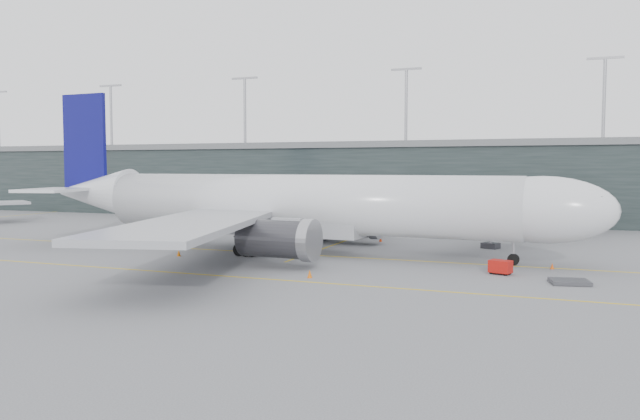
% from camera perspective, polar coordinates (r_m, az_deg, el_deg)
% --- Properties ---
extents(ground, '(320.00, 320.00, 0.00)m').
position_cam_1_polar(ground, '(79.46, -3.60, -3.56)').
color(ground, '#5B5A5F').
rests_on(ground, ground).
extents(taxiline_a, '(160.00, 0.25, 0.02)m').
position_cam_1_polar(taxiline_a, '(75.87, -4.85, -3.91)').
color(taxiline_a, gold).
rests_on(taxiline_a, ground).
extents(taxiline_b, '(160.00, 0.25, 0.02)m').
position_cam_1_polar(taxiline_b, '(62.00, -11.28, -5.76)').
color(taxiline_b, gold).
rests_on(taxiline_b, ground).
extents(taxiline_lead_main, '(0.25, 60.00, 0.02)m').
position_cam_1_polar(taxiline_lead_main, '(96.36, 4.03, -2.22)').
color(taxiline_lead_main, gold).
rests_on(taxiline_lead_main, ground).
extents(terminal, '(240.00, 36.00, 29.00)m').
position_cam_1_polar(terminal, '(133.79, 6.68, 2.77)').
color(terminal, black).
rests_on(terminal, ground).
extents(main_aircraft, '(73.50, 69.07, 20.62)m').
position_cam_1_polar(main_aircraft, '(75.52, -2.11, 0.47)').
color(main_aircraft, silver).
rests_on(main_aircraft, ground).
extents(jet_bridge, '(19.61, 43.60, 6.67)m').
position_cam_1_polar(jet_bridge, '(95.51, 17.98, 0.54)').
color(jet_bridge, '#27262B').
rests_on(jet_bridge, ground).
extents(gse_cart, '(2.34, 1.90, 1.38)m').
position_cam_1_polar(gse_cart, '(63.01, 16.17, -4.99)').
color(gse_cart, '#A8110C').
rests_on(gse_cart, ground).
extents(baggage_dolly, '(3.76, 3.25, 0.33)m').
position_cam_1_polar(baggage_dolly, '(60.09, 21.85, -6.10)').
color(baggage_dolly, '#37373C').
rests_on(baggage_dolly, ground).
extents(uld_a, '(2.82, 2.58, 2.08)m').
position_cam_1_polar(uld_a, '(89.78, -3.79, -1.98)').
color(uld_a, '#333338').
rests_on(uld_a, ground).
extents(uld_b, '(1.88, 1.55, 1.62)m').
position_cam_1_polar(uld_b, '(91.87, -2.83, -1.99)').
color(uld_b, '#333338').
rests_on(uld_b, ground).
extents(uld_c, '(2.19, 1.83, 1.84)m').
position_cam_1_polar(uld_c, '(87.87, -0.12, -2.19)').
color(uld_c, '#333338').
rests_on(uld_c, ground).
extents(cone_nose, '(0.39, 0.39, 0.62)m').
position_cam_1_polar(cone_nose, '(68.00, 20.46, -4.82)').
color(cone_nose, '#D94C0C').
rests_on(cone_nose, ground).
extents(cone_wing_stbd, '(0.48, 0.48, 0.77)m').
position_cam_1_polar(cone_wing_stbd, '(58.72, -0.95, -5.86)').
color(cone_wing_stbd, '#D65C0B').
rests_on(cone_wing_stbd, ground).
extents(cone_wing_port, '(0.46, 0.46, 0.73)m').
position_cam_1_polar(cone_wing_port, '(87.09, 5.56, -2.66)').
color(cone_wing_port, '#FC3E0E').
rests_on(cone_wing_port, ground).
extents(cone_tail, '(0.47, 0.47, 0.74)m').
position_cam_1_polar(cone_tail, '(74.57, -12.79, -3.86)').
color(cone_tail, orange).
rests_on(cone_tail, ground).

